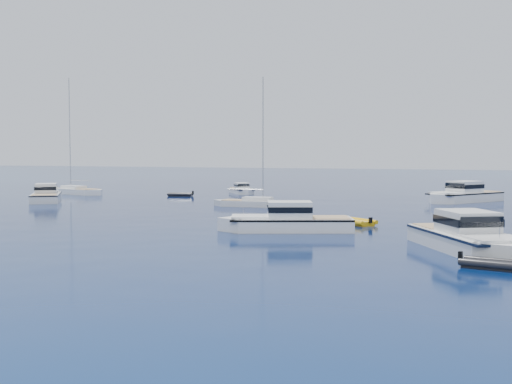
# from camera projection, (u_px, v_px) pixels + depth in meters

# --- Properties ---
(ground) EXTENTS (400.00, 400.00, 0.00)m
(ground) POSITION_uv_depth(u_px,v_px,m) (149.00, 255.00, 36.80)
(ground) COLOR navy
(ground) RESTS_ON ground
(motor_cruiser_right) EXTENTS (8.94, 12.05, 3.10)m
(motor_cruiser_right) POSITION_uv_depth(u_px,v_px,m) (469.00, 251.00, 38.37)
(motor_cruiser_right) COLOR silver
(motor_cruiser_right) RESTS_ON ground
(motor_cruiser_centre) EXTENTS (11.35, 7.10, 2.86)m
(motor_cruiser_centre) POSITION_uv_depth(u_px,v_px,m) (287.00, 231.00, 48.29)
(motor_cruiser_centre) COLOR white
(motor_cruiser_centre) RESTS_ON ground
(motor_cruiser_far_l) EXTENTS (8.70, 10.44, 2.76)m
(motor_cruiser_far_l) POSITION_uv_depth(u_px,v_px,m) (46.00, 201.00, 77.98)
(motor_cruiser_far_l) COLOR silver
(motor_cruiser_far_l) RESTS_ON ground
(motor_cruiser_distant) EXTENTS (9.85, 12.19, 3.19)m
(motor_cruiser_distant) POSITION_uv_depth(u_px,v_px,m) (463.00, 202.00, 76.82)
(motor_cruiser_distant) COLOR white
(motor_cruiser_distant) RESTS_ON ground
(motor_cruiser_horizon) EXTENTS (6.40, 7.37, 1.97)m
(motor_cruiser_horizon) POSITION_uv_depth(u_px,v_px,m) (242.00, 193.00, 92.80)
(motor_cruiser_horizon) COLOR white
(motor_cruiser_horizon) RESTS_ON ground
(sailboat_centre) EXTENTS (10.08, 3.18, 14.61)m
(sailboat_centre) POSITION_uv_depth(u_px,v_px,m) (254.00, 206.00, 70.24)
(sailboat_centre) COLOR silver
(sailboat_centre) RESTS_ON ground
(sailboat_far_l) EXTENTS (12.08, 6.33, 17.20)m
(sailboat_far_l) POSITION_uv_depth(u_px,v_px,m) (76.00, 194.00, 91.55)
(sailboat_far_l) COLOR white
(sailboat_far_l) RESTS_ON ground
(tender_yellow) EXTENTS (4.61, 4.25, 0.95)m
(tender_yellow) POSITION_uv_depth(u_px,v_px,m) (354.00, 224.00, 52.86)
(tender_yellow) COLOR #EDB00D
(tender_yellow) RESTS_ON ground
(tender_grey_near) EXTENTS (3.28, 2.30, 0.95)m
(tender_grey_near) POSITION_uv_depth(u_px,v_px,m) (490.00, 268.00, 32.71)
(tender_grey_near) COLOR black
(tender_grey_near) RESTS_ON ground
(tender_grey_far) EXTENTS (3.86, 2.71, 0.95)m
(tender_grey_far) POSITION_uv_depth(u_px,v_px,m) (180.00, 196.00, 86.78)
(tender_grey_far) COLOR black
(tender_grey_far) RESTS_ON ground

